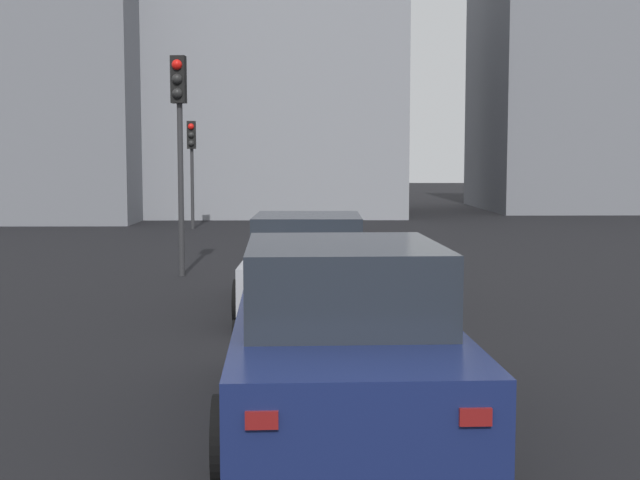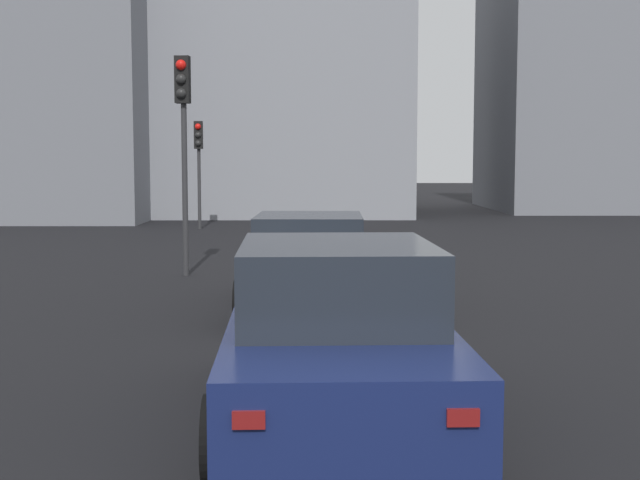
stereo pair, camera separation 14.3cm
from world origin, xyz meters
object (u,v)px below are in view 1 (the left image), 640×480
(car_navy_second, at_px, (341,337))
(traffic_light_near_left, at_px, (192,151))
(traffic_light_near_right, at_px, (179,119))
(car_silver_lead, at_px, (308,263))

(car_navy_second, xyz_separation_m, traffic_light_near_left, (21.08, 4.01, 1.79))
(traffic_light_near_left, height_order, traffic_light_near_right, traffic_light_near_right)
(car_navy_second, distance_m, traffic_light_near_right, 10.17)
(traffic_light_near_right, bearing_deg, car_navy_second, 21.42)
(car_navy_second, height_order, traffic_light_near_right, traffic_light_near_right)
(car_silver_lead, distance_m, car_navy_second, 5.81)
(car_silver_lead, height_order, traffic_light_near_left, traffic_light_near_left)
(car_silver_lead, relative_size, traffic_light_near_left, 1.27)
(car_silver_lead, distance_m, traffic_light_near_right, 5.05)
(traffic_light_near_left, bearing_deg, traffic_light_near_right, 4.52)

